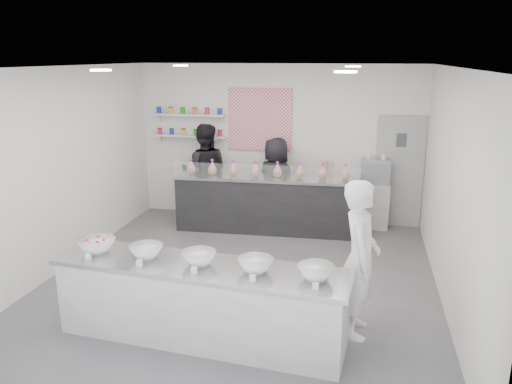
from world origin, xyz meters
TOP-DOWN VIEW (x-y plane):
  - floor at (0.00, 0.00)m, footprint 6.00×6.00m
  - ceiling at (0.00, 0.00)m, footprint 6.00×6.00m
  - back_wall at (0.00, 3.00)m, footprint 5.50×0.00m
  - left_wall at (-2.75, 0.00)m, footprint 0.00×6.00m
  - right_wall at (2.75, 0.00)m, footprint 0.00×6.00m
  - back_door at (2.30, 2.97)m, footprint 0.88×0.04m
  - pattern_panel at (-0.35, 2.98)m, footprint 1.25×0.03m
  - jar_shelf_lower at (-1.75, 2.90)m, footprint 1.45×0.22m
  - jar_shelf_upper at (-1.75, 2.90)m, footprint 1.45×0.22m
  - preserve_jars at (-1.75, 2.88)m, footprint 1.45×0.10m
  - downlight_0 at (-1.40, -1.00)m, footprint 0.24×0.24m
  - downlight_1 at (1.40, -1.00)m, footprint 0.24×0.24m
  - downlight_2 at (-1.40, 1.60)m, footprint 0.24×0.24m
  - downlight_3 at (1.40, 1.60)m, footprint 0.24×0.24m
  - prep_counter at (-0.07, -1.58)m, footprint 3.40×1.02m
  - back_bar at (-0.05, 2.14)m, footprint 3.35×0.76m
  - sneeze_guard at (-0.04, 1.85)m, footprint 3.28×0.17m
  - espresso_ledge at (1.55, 2.78)m, footprint 1.21×0.39m
  - espresso_machine at (1.87, 2.78)m, footprint 0.52×0.36m
  - cup_stacks at (1.00, 2.78)m, footprint 0.24×0.24m
  - prep_bowls at (-0.07, -1.58)m, footprint 3.01×0.72m
  - label_cards at (-0.03, -2.10)m, footprint 2.66×0.04m
  - cookie_bags at (-0.05, 2.14)m, footprint 2.97×0.30m
  - woman_prep at (1.66, -1.06)m, footprint 0.47×0.69m
  - staff_left at (-1.37, 2.60)m, footprint 1.04×0.88m
  - staff_right at (0.04, 2.60)m, footprint 0.96×0.80m

SIDE VIEW (x-z plane):
  - floor at x=0.00m, z-range 0.00..0.00m
  - espresso_ledge at x=1.55m, z-range 0.00..0.90m
  - prep_counter at x=-0.07m, z-range 0.00..0.91m
  - back_bar at x=-0.05m, z-range 0.00..1.03m
  - staff_right at x=0.04m, z-range 0.00..1.67m
  - woman_prep at x=1.66m, z-range 0.00..1.84m
  - staff_left at x=-1.37m, z-range 0.00..1.89m
  - label_cards at x=-0.03m, z-range 0.91..0.98m
  - prep_bowls at x=-0.07m, z-range 0.91..1.07m
  - back_door at x=2.30m, z-range 0.00..2.10m
  - cup_stacks at x=1.00m, z-range 0.90..1.24m
  - espresso_machine at x=1.87m, z-range 0.90..1.30m
  - sneeze_guard at x=-0.04m, z-range 1.03..1.31m
  - cookie_bags at x=-0.05m, z-range 1.03..1.32m
  - back_wall at x=0.00m, z-range -1.25..4.25m
  - left_wall at x=-2.75m, z-range -1.50..4.50m
  - right_wall at x=2.75m, z-range -1.50..4.50m
  - jar_shelf_lower at x=-1.75m, z-range 1.58..1.62m
  - preserve_jars at x=-1.75m, z-range 1.60..2.16m
  - pattern_panel at x=-0.35m, z-range 1.35..2.55m
  - jar_shelf_upper at x=-1.75m, z-range 2.00..2.04m
  - downlight_0 at x=-1.40m, z-range 2.97..2.99m
  - downlight_1 at x=1.40m, z-range 2.97..2.99m
  - downlight_2 at x=-1.40m, z-range 2.97..2.99m
  - downlight_3 at x=1.40m, z-range 2.97..2.99m
  - ceiling at x=0.00m, z-range 3.00..3.00m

